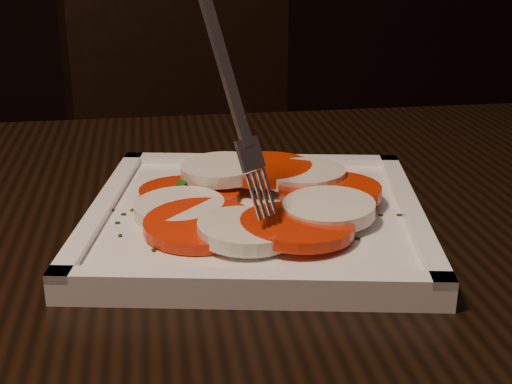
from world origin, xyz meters
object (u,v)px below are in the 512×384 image
(plate, at_px, (256,219))
(fork, at_px, (221,86))
(table, at_px, (193,375))
(chair, at_px, (213,189))

(plate, xyz_separation_m, fork, (-0.03, -0.03, 0.11))
(table, relative_size, plate, 5.02)
(plate, distance_m, fork, 0.12)
(plate, bearing_deg, chair, 83.61)
(plate, height_order, fork, fork)
(table, relative_size, fork, 7.56)
(chair, xyz_separation_m, fork, (-0.11, -0.70, 0.34))
(chair, distance_m, fork, 0.78)
(table, distance_m, fork, 0.22)
(plate, bearing_deg, fork, -136.71)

